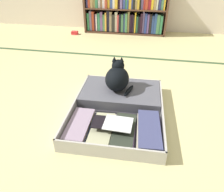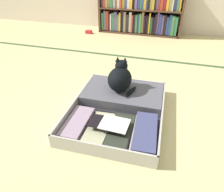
% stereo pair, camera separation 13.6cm
% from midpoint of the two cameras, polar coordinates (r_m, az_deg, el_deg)
% --- Properties ---
extents(ground_plane, '(10.00, 10.00, 0.00)m').
position_cam_midpoint_polar(ground_plane, '(1.64, -3.45, -5.13)').
color(ground_plane, '#CCC185').
extents(tatami_border, '(4.80, 0.05, 0.00)m').
position_cam_midpoint_polar(tatami_border, '(2.65, 2.51, 10.65)').
color(tatami_border, '#355131').
rests_on(tatami_border, ground_plane).
extents(bookshelf, '(1.31, 0.29, 0.76)m').
position_cam_midpoint_polar(bookshelf, '(3.57, 2.47, 22.59)').
color(bookshelf, brown).
rests_on(bookshelf, ground_plane).
extents(open_suitcase, '(0.71, 0.88, 0.11)m').
position_cam_midpoint_polar(open_suitcase, '(1.65, -0.37, -2.82)').
color(open_suitcase, '#B3B0AC').
rests_on(open_suitcase, ground_plane).
extents(black_cat, '(0.25, 0.26, 0.27)m').
position_cam_midpoint_polar(black_cat, '(1.71, -0.77, 5.00)').
color(black_cat, black).
rests_on(black_cat, open_suitcase).
extents(small_red_pouch, '(0.10, 0.07, 0.05)m').
position_cam_midpoint_polar(small_red_pouch, '(3.60, -11.31, 16.63)').
color(small_red_pouch, red).
rests_on(small_red_pouch, ground_plane).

